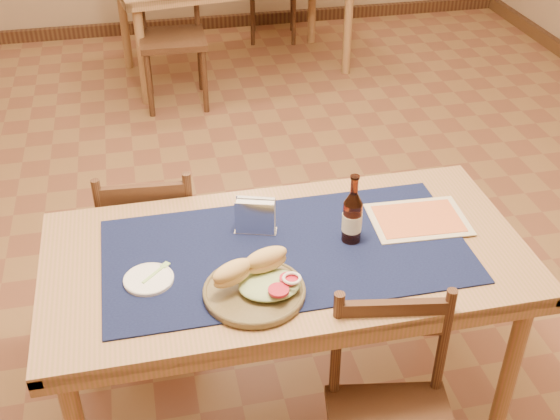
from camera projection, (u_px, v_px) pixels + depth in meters
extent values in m
cube|color=brown|center=(249.00, 277.00, 3.40)|extent=(6.00, 7.00, 0.02)
cylinder|color=#9D6B4A|center=(510.00, 371.00, 2.41)|extent=(0.06, 0.06, 0.71)
cylinder|color=#9D6B4A|center=(84.00, 308.00, 2.68)|extent=(0.06, 0.06, 0.71)
cylinder|color=#9D6B4A|center=(437.00, 258.00, 2.93)|extent=(0.06, 0.06, 0.71)
cube|color=#9D6B4A|center=(286.00, 256.00, 2.33)|extent=(1.60, 0.80, 0.04)
cube|color=#10193B|center=(286.00, 251.00, 2.32)|extent=(1.20, 0.60, 0.01)
cube|color=#482E19|center=(180.00, 25.00, 6.17)|extent=(6.00, 0.06, 0.10)
cylinder|color=#9D6B4A|center=(142.00, 55.00, 4.77)|extent=(0.06, 0.06, 0.71)
cylinder|color=#9D6B4A|center=(348.00, 28.00, 5.22)|extent=(0.06, 0.06, 0.71)
cylinder|color=#9D6B4A|center=(124.00, 23.00, 5.31)|extent=(0.06, 0.06, 0.71)
cylinder|color=#9D6B4A|center=(312.00, 0.00, 5.76)|extent=(0.06, 0.06, 0.71)
cylinder|color=#482E19|center=(194.00, 253.00, 3.20)|extent=(0.03, 0.03, 0.41)
cylinder|color=#482E19|center=(121.00, 259.00, 3.17)|extent=(0.03, 0.03, 0.41)
cylinder|color=#482E19|center=(197.00, 301.00, 2.93)|extent=(0.03, 0.03, 0.41)
cylinder|color=#482E19|center=(117.00, 308.00, 2.90)|extent=(0.03, 0.03, 0.41)
cube|color=#482E19|center=(153.00, 241.00, 2.93)|extent=(0.41, 0.41, 0.04)
cube|color=#482E19|center=(144.00, 200.00, 2.61)|extent=(0.33, 0.05, 0.13)
cylinder|color=#482E19|center=(190.00, 221.00, 2.69)|extent=(0.03, 0.03, 0.42)
cylinder|color=#482E19|center=(103.00, 228.00, 2.65)|extent=(0.03, 0.03, 0.42)
cube|color=#482E19|center=(393.00, 318.00, 2.08)|extent=(0.33, 0.08, 0.13)
cylinder|color=#482E19|center=(336.00, 346.00, 2.14)|extent=(0.03, 0.03, 0.42)
cylinder|color=#482E19|center=(443.00, 343.00, 2.15)|extent=(0.03, 0.03, 0.42)
cylinder|color=#482E19|center=(149.00, 84.00, 4.68)|extent=(0.04, 0.04, 0.46)
cylinder|color=#482E19|center=(205.00, 80.00, 4.73)|extent=(0.04, 0.04, 0.46)
cylinder|color=#482E19|center=(148.00, 63.00, 4.98)|extent=(0.04, 0.04, 0.46)
cylinder|color=#482E19|center=(200.00, 59.00, 5.03)|extent=(0.04, 0.04, 0.46)
cube|color=#482E19|center=(173.00, 39.00, 4.72)|extent=(0.45, 0.45, 0.04)
cylinder|color=#482E19|center=(292.00, 6.00, 6.07)|extent=(0.03, 0.03, 0.43)
cylinder|color=#482E19|center=(253.00, 7.00, 6.07)|extent=(0.03, 0.03, 0.43)
cylinder|color=#482E19|center=(294.00, 20.00, 5.79)|extent=(0.03, 0.03, 0.43)
cylinder|color=#482E19|center=(252.00, 20.00, 5.78)|extent=(0.03, 0.03, 0.43)
cylinder|color=brown|center=(254.00, 292.00, 2.13)|extent=(0.31, 0.31, 0.02)
torus|color=brown|center=(254.00, 290.00, 2.13)|extent=(0.31, 0.31, 0.01)
ellipsoid|color=#9DB77E|center=(270.00, 285.00, 2.12)|extent=(0.19, 0.15, 0.03)
ellipsoid|color=tan|center=(232.00, 274.00, 2.09)|extent=(0.15, 0.11, 0.08)
ellipsoid|color=tan|center=(266.00, 260.00, 2.15)|extent=(0.15, 0.10, 0.08)
cylinder|color=#B0172C|center=(279.00, 290.00, 2.07)|extent=(0.06, 0.06, 0.01)
cylinder|color=#B0172C|center=(289.00, 279.00, 2.11)|extent=(0.06, 0.06, 0.01)
torus|color=silver|center=(292.00, 278.00, 2.09)|extent=(0.06, 0.06, 0.01)
cylinder|color=white|center=(149.00, 279.00, 2.19)|extent=(0.16, 0.16, 0.01)
torus|color=white|center=(149.00, 278.00, 2.18)|extent=(0.16, 0.16, 0.01)
cube|color=#9AD072|center=(153.00, 275.00, 2.19)|extent=(0.07, 0.07, 0.00)
cube|color=#9AD072|center=(165.00, 265.00, 2.24)|extent=(0.03, 0.03, 0.00)
cylinder|color=#491B0D|center=(352.00, 222.00, 2.33)|extent=(0.06, 0.06, 0.15)
cone|color=#491B0D|center=(354.00, 199.00, 2.27)|extent=(0.06, 0.06, 0.04)
cylinder|color=#491B0D|center=(354.00, 186.00, 2.25)|extent=(0.03, 0.03, 0.06)
cylinder|color=#491B0D|center=(355.00, 177.00, 2.23)|extent=(0.03, 0.03, 0.01)
cylinder|color=#EBE8BC|center=(352.00, 222.00, 2.33)|extent=(0.07, 0.07, 0.06)
cube|color=silver|center=(256.00, 231.00, 2.41)|extent=(0.15, 0.09, 0.00)
cube|color=silver|center=(254.00, 219.00, 2.35)|extent=(0.13, 0.04, 0.12)
cube|color=silver|center=(256.00, 212.00, 2.39)|extent=(0.13, 0.04, 0.12)
cube|color=white|center=(255.00, 217.00, 2.37)|extent=(0.13, 0.07, 0.11)
cube|color=#428AD4|center=(255.00, 217.00, 2.35)|extent=(0.09, 0.03, 0.04)
cube|color=beige|center=(418.00, 219.00, 2.46)|extent=(0.35, 0.26, 0.00)
cube|color=#D16636|center=(418.00, 219.00, 2.46)|extent=(0.30, 0.22, 0.00)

